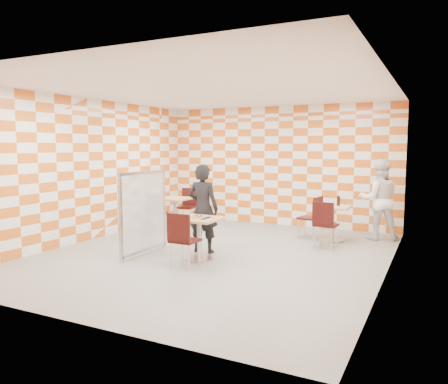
% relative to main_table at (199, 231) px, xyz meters
% --- Properties ---
extents(room_shell, '(7.00, 7.00, 7.00)m').
position_rel_main_table_xyz_m(room_shell, '(0.06, 1.00, 0.99)').
color(room_shell, gray).
rests_on(room_shell, ground).
extents(main_table, '(0.70, 0.70, 0.75)m').
position_rel_main_table_xyz_m(main_table, '(0.00, 0.00, 0.00)').
color(main_table, tan).
rests_on(main_table, ground).
extents(second_table, '(0.70, 0.70, 0.75)m').
position_rel_main_table_xyz_m(second_table, '(1.75, 2.59, 0.00)').
color(second_table, tan).
rests_on(second_table, ground).
extents(empty_table, '(0.70, 0.70, 0.75)m').
position_rel_main_table_xyz_m(empty_table, '(-2.01, 2.34, 0.00)').
color(empty_table, tan).
rests_on(empty_table, ground).
extents(chair_main_front, '(0.42, 0.43, 0.92)m').
position_rel_main_table_xyz_m(chair_main_front, '(0.03, -0.62, 0.04)').
color(chair_main_front, black).
rests_on(chair_main_front, ground).
extents(chair_second_front, '(0.46, 0.47, 0.92)m').
position_rel_main_table_xyz_m(chair_second_front, '(1.77, 1.85, 0.04)').
color(chair_second_front, black).
rests_on(chair_second_front, ground).
extents(chair_second_side, '(0.50, 0.49, 0.92)m').
position_rel_main_table_xyz_m(chair_second_side, '(1.35, 2.60, 0.04)').
color(chair_second_side, black).
rests_on(chair_second_side, ground).
extents(chair_empty_near, '(0.53, 0.54, 0.92)m').
position_rel_main_table_xyz_m(chair_empty_near, '(-2.04, 1.59, 0.04)').
color(chair_empty_near, black).
rests_on(chair_empty_near, ground).
extents(chair_empty_far, '(0.48, 0.49, 0.92)m').
position_rel_main_table_xyz_m(chair_empty_far, '(-2.01, 2.97, 0.04)').
color(chair_empty_far, black).
rests_on(chair_empty_far, ground).
extents(partition, '(0.08, 1.38, 1.55)m').
position_rel_main_table_xyz_m(partition, '(-1.11, -0.11, 0.28)').
color(partition, white).
rests_on(partition, ground).
extents(man_dark, '(0.62, 0.42, 1.67)m').
position_rel_main_table_xyz_m(man_dark, '(-0.21, 0.52, 0.33)').
color(man_dark, black).
rests_on(man_dark, ground).
extents(man_white, '(1.00, 0.88, 1.73)m').
position_rel_main_table_xyz_m(man_white, '(2.61, 3.18, 0.36)').
color(man_white, white).
rests_on(man_white, ground).
extents(pizza_on_foil, '(0.40, 0.40, 0.04)m').
position_rel_main_table_xyz_m(pizza_on_foil, '(-0.00, -0.02, 0.26)').
color(pizza_on_foil, silver).
rests_on(pizza_on_foil, main_table).
extents(sport_bottle, '(0.06, 0.06, 0.20)m').
position_rel_main_table_xyz_m(sport_bottle, '(1.62, 2.67, 0.33)').
color(sport_bottle, white).
rests_on(sport_bottle, second_table).
extents(soda_bottle, '(0.07, 0.07, 0.23)m').
position_rel_main_table_xyz_m(soda_bottle, '(1.86, 2.65, 0.34)').
color(soda_bottle, black).
rests_on(soda_bottle, second_table).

